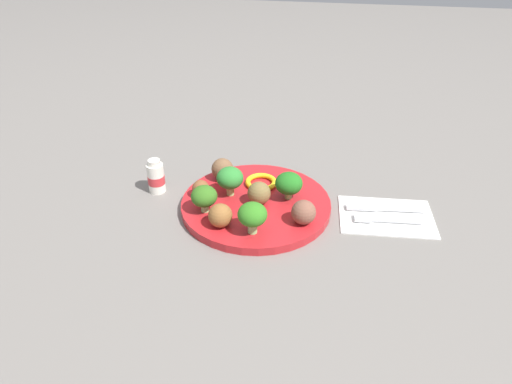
# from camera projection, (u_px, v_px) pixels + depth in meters

# --- Properties ---
(ground_plane) EXTENTS (4.00, 4.00, 0.00)m
(ground_plane) POSITION_uv_depth(u_px,v_px,m) (256.00, 208.00, 0.89)
(ground_plane) COLOR slate
(plate) EXTENTS (0.28, 0.28, 0.02)m
(plate) POSITION_uv_depth(u_px,v_px,m) (256.00, 205.00, 0.89)
(plate) COLOR red
(plate) RESTS_ON ground_plane
(broccoli_floret_back_right) EXTENTS (0.05, 0.05, 0.05)m
(broccoli_floret_back_right) POSITION_uv_depth(u_px,v_px,m) (204.00, 197.00, 0.84)
(broccoli_floret_back_right) COLOR #93CA7B
(broccoli_floret_back_right) RESTS_ON plate
(broccoli_floret_mid_right) EXTENTS (0.05, 0.05, 0.06)m
(broccoli_floret_mid_right) POSITION_uv_depth(u_px,v_px,m) (230.00, 178.00, 0.88)
(broccoli_floret_mid_right) COLOR #9BC573
(broccoli_floret_mid_right) RESTS_ON plate
(broccoli_floret_front_right) EXTENTS (0.05, 0.05, 0.05)m
(broccoli_floret_front_right) POSITION_uv_depth(u_px,v_px,m) (289.00, 184.00, 0.87)
(broccoli_floret_front_right) COLOR #94C46E
(broccoli_floret_front_right) RESTS_ON plate
(broccoli_floret_mid_left) EXTENTS (0.05, 0.05, 0.06)m
(broccoli_floret_mid_left) POSITION_uv_depth(u_px,v_px,m) (252.00, 215.00, 0.78)
(broccoli_floret_mid_left) COLOR #8DBF72
(broccoli_floret_mid_left) RESTS_ON plate
(meatball_front_right) EXTENTS (0.03, 0.03, 0.03)m
(meatball_front_right) POSITION_uv_depth(u_px,v_px,m) (201.00, 188.00, 0.89)
(meatball_front_right) COLOR brown
(meatball_front_right) RESTS_ON plate
(meatball_back_right) EXTENTS (0.04, 0.04, 0.04)m
(meatball_back_right) POSITION_uv_depth(u_px,v_px,m) (220.00, 215.00, 0.81)
(meatball_back_right) COLOR brown
(meatball_back_right) RESTS_ON plate
(meatball_front_left) EXTENTS (0.04, 0.04, 0.04)m
(meatball_front_left) POSITION_uv_depth(u_px,v_px,m) (222.00, 169.00, 0.94)
(meatball_front_left) COLOR brown
(meatball_front_left) RESTS_ON plate
(meatball_back_left) EXTENTS (0.04, 0.04, 0.04)m
(meatball_back_left) POSITION_uv_depth(u_px,v_px,m) (259.00, 193.00, 0.86)
(meatball_back_left) COLOR brown
(meatball_back_left) RESTS_ON plate
(meatball_center) EXTENTS (0.04, 0.04, 0.04)m
(meatball_center) POSITION_uv_depth(u_px,v_px,m) (304.00, 212.00, 0.81)
(meatball_center) COLOR brown
(meatball_center) RESTS_ON plate
(pepper_ring_near_rim) EXTENTS (0.07, 0.07, 0.01)m
(pepper_ring_near_rim) POSITION_uv_depth(u_px,v_px,m) (260.00, 182.00, 0.93)
(pepper_ring_near_rim) COLOR yellow
(pepper_ring_near_rim) RESTS_ON plate
(napkin) EXTENTS (0.18, 0.13, 0.01)m
(napkin) POSITION_uv_depth(u_px,v_px,m) (386.00, 216.00, 0.86)
(napkin) COLOR white
(napkin) RESTS_ON ground_plane
(fork) EXTENTS (0.12, 0.02, 0.01)m
(fork) POSITION_uv_depth(u_px,v_px,m) (384.00, 219.00, 0.85)
(fork) COLOR silver
(fork) RESTS_ON napkin
(knife) EXTENTS (0.15, 0.03, 0.01)m
(knife) POSITION_uv_depth(u_px,v_px,m) (382.00, 208.00, 0.88)
(knife) COLOR silver
(knife) RESTS_ON napkin
(yogurt_bottle) EXTENTS (0.03, 0.03, 0.07)m
(yogurt_bottle) POSITION_uv_depth(u_px,v_px,m) (156.00, 177.00, 0.92)
(yogurt_bottle) COLOR white
(yogurt_bottle) RESTS_ON ground_plane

